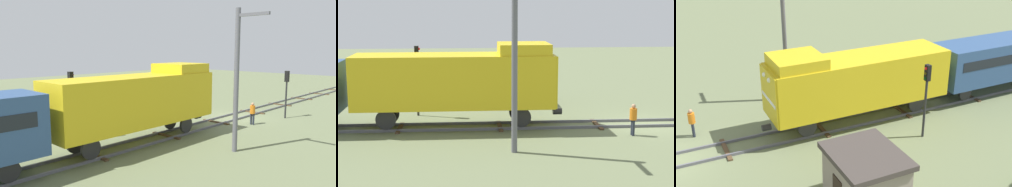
% 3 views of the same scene
% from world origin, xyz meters
% --- Properties ---
extents(ground_plane, '(101.03, 101.03, 0.00)m').
position_xyz_m(ground_plane, '(0.00, 0.00, 0.00)').
color(ground_plane, '#66704C').
extents(railway_track, '(2.40, 67.36, 0.16)m').
position_xyz_m(railway_track, '(0.00, -0.00, 0.07)').
color(railway_track, '#595960').
rests_on(railway_track, ground).
extents(locomotive, '(2.90, 11.60, 4.60)m').
position_xyz_m(locomotive, '(0.00, 10.74, 2.77)').
color(locomotive, gold).
rests_on(locomotive, railway_track).
extents(traffic_signal_near, '(0.32, 0.34, 3.94)m').
position_xyz_m(traffic_signal_near, '(-3.20, -2.53, 2.75)').
color(traffic_signal_near, '#262628').
rests_on(traffic_signal_near, ground).
extents(traffic_signal_mid, '(0.32, 0.34, 4.35)m').
position_xyz_m(traffic_signal_mid, '(3.40, 13.29, 3.02)').
color(traffic_signal_mid, '#262628').
rests_on(traffic_signal_mid, ground).
extents(worker_near_track, '(0.38, 0.38, 1.70)m').
position_xyz_m(worker_near_track, '(-2.40, 1.49, 1.00)').
color(worker_near_track, '#262B38').
rests_on(worker_near_track, ground).
extents(catenary_mast, '(1.94, 0.28, 7.90)m').
position_xyz_m(catenary_mast, '(-5.06, 8.07, 4.20)').
color(catenary_mast, '#595960').
rests_on(catenary_mast, ground).
extents(relay_hut, '(3.50, 2.90, 2.74)m').
position_xyz_m(relay_hut, '(7.50, 7.28, 1.39)').
color(relay_hut, gray).
rests_on(relay_hut, ground).
extents(bush_mid, '(1.40, 1.14, 1.02)m').
position_xyz_m(bush_mid, '(9.88, 14.88, 0.51)').
color(bush_mid, '#2E7D26').
rests_on(bush_mid, ground).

